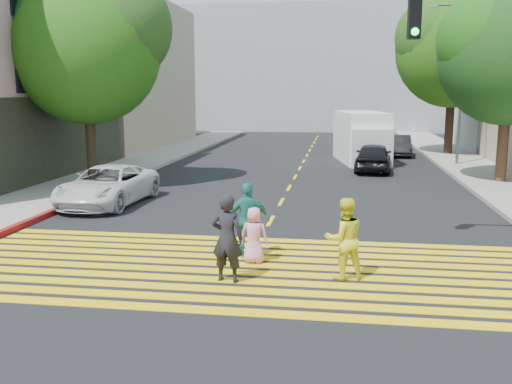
% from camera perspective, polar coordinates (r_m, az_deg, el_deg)
% --- Properties ---
extents(ground, '(120.00, 120.00, 0.00)m').
position_cam_1_polar(ground, '(11.36, -2.27, -9.60)').
color(ground, black).
extents(sidewalk_left, '(3.00, 40.00, 0.15)m').
position_cam_1_polar(sidewalk_left, '(34.37, -9.40, 3.63)').
color(sidewalk_left, gray).
rests_on(sidewalk_left, ground).
extents(sidewalk_right, '(3.00, 60.00, 0.15)m').
position_cam_1_polar(sidewalk_right, '(26.58, 22.52, 1.16)').
color(sidewalk_right, gray).
rests_on(sidewalk_right, ground).
extents(curb_red, '(0.20, 8.00, 0.16)m').
position_cam_1_polar(curb_red, '(19.13, -19.50, -1.82)').
color(curb_red, maroon).
rests_on(curb_red, ground).
extents(crosswalk, '(13.40, 5.30, 0.01)m').
position_cam_1_polar(crosswalk, '(12.54, -1.17, -7.65)').
color(crosswalk, yellow).
rests_on(crosswalk, ground).
extents(lane_line, '(0.12, 34.40, 0.01)m').
position_cam_1_polar(lane_line, '(33.29, 4.97, 3.40)').
color(lane_line, yellow).
rests_on(lane_line, ground).
extents(building_left_tan, '(12.00, 16.00, 10.00)m').
position_cam_1_polar(building_left_tan, '(42.53, -16.91, 11.18)').
color(building_left_tan, tan).
rests_on(building_left_tan, ground).
extents(backdrop_block, '(30.00, 8.00, 12.00)m').
position_cam_1_polar(backdrop_block, '(58.58, 6.66, 12.08)').
color(backdrop_block, gray).
rests_on(backdrop_block, ground).
extents(tree_left, '(6.67, 6.17, 8.55)m').
position_cam_1_polar(tree_left, '(24.43, -16.42, 14.20)').
color(tree_left, '#322718').
rests_on(tree_left, ground).
extents(tree_right_near, '(6.59, 6.27, 8.23)m').
position_cam_1_polar(tree_right_near, '(25.63, 24.20, 13.09)').
color(tree_right_near, '#3F2D1D').
rests_on(tree_right_near, ground).
extents(tree_right_far, '(8.23, 7.98, 9.74)m').
position_cam_1_polar(tree_right_far, '(36.27, 19.31, 13.83)').
color(tree_right_far, black).
rests_on(tree_right_far, ground).
extents(pedestrian_man, '(0.72, 0.53, 1.81)m').
position_cam_1_polar(pedestrian_man, '(11.50, -2.89, -4.64)').
color(pedestrian_man, black).
rests_on(pedestrian_man, ground).
extents(pedestrian_woman, '(0.99, 0.88, 1.70)m').
position_cam_1_polar(pedestrian_woman, '(11.81, 8.82, -4.64)').
color(pedestrian_woman, yellow).
rests_on(pedestrian_woman, ground).
extents(pedestrian_child, '(0.65, 0.44, 1.28)m').
position_cam_1_polar(pedestrian_child, '(12.79, -0.21, -4.34)').
color(pedestrian_child, pink).
rests_on(pedestrian_child, ground).
extents(pedestrian_extra, '(1.10, 0.70, 1.75)m').
position_cam_1_polar(pedestrian_extra, '(13.23, -0.82, -2.81)').
color(pedestrian_extra, '#267A76').
rests_on(pedestrian_extra, ground).
extents(white_sedan, '(2.41, 4.85, 1.32)m').
position_cam_1_polar(white_sedan, '(20.03, -14.62, 0.63)').
color(white_sedan, silver).
rests_on(white_sedan, ground).
extents(dark_car_near, '(2.01, 4.27, 1.41)m').
position_cam_1_polar(dark_car_near, '(28.13, 11.65, 3.46)').
color(dark_car_near, black).
rests_on(dark_car_near, ground).
extents(silver_car, '(2.35, 4.53, 1.26)m').
position_cam_1_polar(silver_car, '(39.37, 10.74, 5.19)').
color(silver_car, gray).
rests_on(silver_car, ground).
extents(dark_car_parked, '(1.44, 3.80, 1.24)m').
position_cam_1_polar(dark_car_parked, '(35.45, 14.11, 4.54)').
color(dark_car_parked, black).
rests_on(dark_car_parked, ground).
extents(white_van, '(3.08, 6.04, 2.72)m').
position_cam_1_polar(white_van, '(31.72, 10.55, 5.28)').
color(white_van, white).
rests_on(white_van, ground).
extents(street_lamp, '(1.87, 0.35, 8.24)m').
position_cam_1_polar(street_lamp, '(31.01, 19.60, 11.14)').
color(street_lamp, '#5C5C5C').
rests_on(street_lamp, ground).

